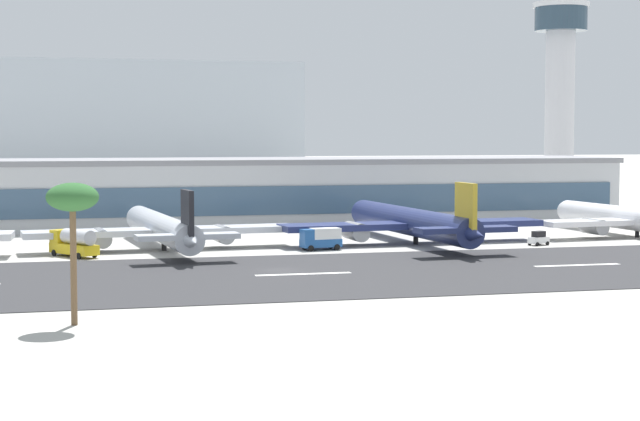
{
  "coord_description": "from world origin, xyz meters",
  "views": [
    {
      "loc": [
        -28.4,
        -133.01,
        17.16
      ],
      "look_at": [
        12.79,
        29.84,
        5.36
      ],
      "focal_mm": 60.88,
      "sensor_mm": 36.0,
      "label": 1
    }
  ],
  "objects_px": {
    "terminal_building": "(239,191)",
    "control_tower": "(560,83)",
    "airliner_gold_tail_gate_2": "(415,223)",
    "service_baggage_tug_2": "(539,238)",
    "distant_hotel_block": "(125,127)",
    "service_box_truck_1": "(321,238)",
    "airliner_red_tail_gate_3": "(636,220)",
    "service_fuel_truck_0": "(74,243)",
    "palm_tree_2": "(73,201)",
    "airliner_black_tail_gate_1": "(164,229)"
  },
  "relations": [
    {
      "from": "control_tower",
      "to": "service_baggage_tug_2",
      "type": "height_order",
      "value": "control_tower"
    },
    {
      "from": "distant_hotel_block",
      "to": "service_fuel_truck_0",
      "type": "relative_size",
      "value": 12.42
    },
    {
      "from": "control_tower",
      "to": "service_box_truck_1",
      "type": "relative_size",
      "value": 7.81
    },
    {
      "from": "control_tower",
      "to": "palm_tree_2",
      "type": "height_order",
      "value": "control_tower"
    },
    {
      "from": "service_box_truck_1",
      "to": "service_baggage_tug_2",
      "type": "xyz_separation_m",
      "value": [
        34.51,
        -1.51,
        -0.74
      ]
    },
    {
      "from": "control_tower",
      "to": "distant_hotel_block",
      "type": "xyz_separation_m",
      "value": [
        -98.67,
        92.75,
        -10.13
      ]
    },
    {
      "from": "distant_hotel_block",
      "to": "airliner_red_tail_gate_3",
      "type": "height_order",
      "value": "distant_hotel_block"
    },
    {
      "from": "airliner_black_tail_gate_1",
      "to": "distant_hotel_block",
      "type": "bearing_deg",
      "value": -6.84
    },
    {
      "from": "service_baggage_tug_2",
      "to": "terminal_building",
      "type": "bearing_deg",
      "value": 106.45
    },
    {
      "from": "control_tower",
      "to": "airliner_black_tail_gate_1",
      "type": "height_order",
      "value": "control_tower"
    },
    {
      "from": "control_tower",
      "to": "service_fuel_truck_0",
      "type": "bearing_deg",
      "value": -143.17
    },
    {
      "from": "airliner_gold_tail_gate_2",
      "to": "terminal_building",
      "type": "bearing_deg",
      "value": 20.74
    },
    {
      "from": "airliner_black_tail_gate_1",
      "to": "airliner_red_tail_gate_3",
      "type": "distance_m",
      "value": 78.65
    },
    {
      "from": "service_box_truck_1",
      "to": "palm_tree_2",
      "type": "relative_size",
      "value": 0.49
    },
    {
      "from": "service_fuel_truck_0",
      "to": "airliner_red_tail_gate_3",
      "type": "bearing_deg",
      "value": -119.33
    },
    {
      "from": "airliner_gold_tail_gate_2",
      "to": "service_baggage_tug_2",
      "type": "bearing_deg",
      "value": -112.17
    },
    {
      "from": "service_baggage_tug_2",
      "to": "palm_tree_2",
      "type": "bearing_deg",
      "value": -163.18
    },
    {
      "from": "terminal_building",
      "to": "control_tower",
      "type": "height_order",
      "value": "control_tower"
    },
    {
      "from": "control_tower",
      "to": "service_fuel_truck_0",
      "type": "relative_size",
      "value": 5.77
    },
    {
      "from": "distant_hotel_block",
      "to": "service_box_truck_1",
      "type": "height_order",
      "value": "distant_hotel_block"
    },
    {
      "from": "airliner_black_tail_gate_1",
      "to": "palm_tree_2",
      "type": "relative_size",
      "value": 3.65
    },
    {
      "from": "airliner_gold_tail_gate_2",
      "to": "airliner_red_tail_gate_3",
      "type": "relative_size",
      "value": 1.12
    },
    {
      "from": "terminal_building",
      "to": "airliner_gold_tail_gate_2",
      "type": "distance_m",
      "value": 49.11
    },
    {
      "from": "airliner_red_tail_gate_3",
      "to": "airliner_black_tail_gate_1",
      "type": "bearing_deg",
      "value": 86.07
    },
    {
      "from": "terminal_building",
      "to": "service_box_truck_1",
      "type": "distance_m",
      "value": 49.62
    },
    {
      "from": "control_tower",
      "to": "palm_tree_2",
      "type": "distance_m",
      "value": 189.05
    },
    {
      "from": "terminal_building",
      "to": "airliner_black_tail_gate_1",
      "type": "distance_m",
      "value": 48.22
    },
    {
      "from": "distant_hotel_block",
      "to": "airliner_black_tail_gate_1",
      "type": "bearing_deg",
      "value": -92.26
    },
    {
      "from": "service_baggage_tug_2",
      "to": "airliner_red_tail_gate_3",
      "type": "bearing_deg",
      "value": -0.68
    },
    {
      "from": "distant_hotel_block",
      "to": "palm_tree_2",
      "type": "bearing_deg",
      "value": -95.15
    },
    {
      "from": "service_baggage_tug_2",
      "to": "palm_tree_2",
      "type": "xyz_separation_m",
      "value": [
        -71.69,
        -54.71,
        10.16
      ]
    },
    {
      "from": "terminal_building",
      "to": "distant_hotel_block",
      "type": "distance_m",
      "value": 133.29
    },
    {
      "from": "service_fuel_truck_0",
      "to": "palm_tree_2",
      "type": "xyz_separation_m",
      "value": [
        -1.35,
        -55.9,
        9.18
      ]
    },
    {
      "from": "service_fuel_truck_0",
      "to": "service_box_truck_1",
      "type": "height_order",
      "value": "service_fuel_truck_0"
    },
    {
      "from": "distant_hotel_block",
      "to": "service_baggage_tug_2",
      "type": "height_order",
      "value": "distant_hotel_block"
    },
    {
      "from": "airliner_gold_tail_gate_2",
      "to": "palm_tree_2",
      "type": "relative_size",
      "value": 3.88
    },
    {
      "from": "distant_hotel_block",
      "to": "service_fuel_truck_0",
      "type": "xyz_separation_m",
      "value": [
        -20.08,
        -181.68,
        -17.52
      ]
    },
    {
      "from": "distant_hotel_block",
      "to": "airliner_gold_tail_gate_2",
      "type": "bearing_deg",
      "value": -79.69
    },
    {
      "from": "palm_tree_2",
      "to": "service_box_truck_1",
      "type": "bearing_deg",
      "value": 56.52
    },
    {
      "from": "service_box_truck_1",
      "to": "terminal_building",
      "type": "bearing_deg",
      "value": -94.63
    },
    {
      "from": "airliner_black_tail_gate_1",
      "to": "service_fuel_truck_0",
      "type": "relative_size",
      "value": 5.51
    },
    {
      "from": "airliner_red_tail_gate_3",
      "to": "palm_tree_2",
      "type": "bearing_deg",
      "value": 119.08
    },
    {
      "from": "airliner_red_tail_gate_3",
      "to": "service_fuel_truck_0",
      "type": "bearing_deg",
      "value": 89.3
    },
    {
      "from": "airliner_gold_tail_gate_2",
      "to": "airliner_red_tail_gate_3",
      "type": "bearing_deg",
      "value": -91.17
    },
    {
      "from": "airliner_red_tail_gate_3",
      "to": "service_baggage_tug_2",
      "type": "height_order",
      "value": "airliner_red_tail_gate_3"
    },
    {
      "from": "distant_hotel_block",
      "to": "airliner_gold_tail_gate_2",
      "type": "distance_m",
      "value": 180.4
    },
    {
      "from": "control_tower",
      "to": "service_box_truck_1",
      "type": "height_order",
      "value": "control_tower"
    },
    {
      "from": "airliner_black_tail_gate_1",
      "to": "service_fuel_truck_0",
      "type": "height_order",
      "value": "airliner_black_tail_gate_1"
    },
    {
      "from": "control_tower",
      "to": "airliner_gold_tail_gate_2",
      "type": "distance_m",
      "value": 110.34
    },
    {
      "from": "control_tower",
      "to": "airliner_red_tail_gate_3",
      "type": "bearing_deg",
      "value": -108.14
    }
  ]
}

